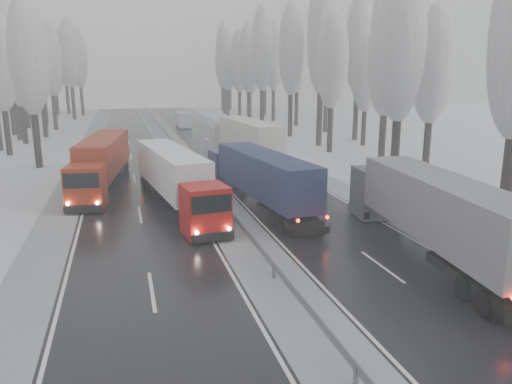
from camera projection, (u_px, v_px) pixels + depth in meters
name	position (u px, v px, depth m)	size (l,w,h in m)	color
carriageway_right	(271.00, 186.00, 40.08)	(7.50, 200.00, 0.03)	black
carriageway_left	(137.00, 193.00, 37.43)	(7.50, 200.00, 0.03)	black
median_slush	(206.00, 189.00, 38.75)	(3.00, 200.00, 0.04)	gray
shoulder_right	(328.00, 182.00, 41.33)	(2.40, 200.00, 0.04)	gray
shoulder_left	(67.00, 198.00, 36.17)	(2.40, 200.00, 0.04)	gray
median_guardrail	(206.00, 182.00, 38.61)	(0.12, 200.00, 0.76)	slate
tree_18	(402.00, 47.00, 37.19)	(3.60, 3.60, 16.58)	black
tree_19	(433.00, 66.00, 42.63)	(3.60, 3.60, 14.57)	black
tree_20	(387.00, 59.00, 45.82)	(3.60, 3.60, 15.71)	black
tree_21	(388.00, 41.00, 49.71)	(3.60, 3.60, 18.62)	black
tree_22	(332.00, 61.00, 55.38)	(3.60, 3.60, 15.86)	black
tree_23	(366.00, 74.00, 61.07)	(3.60, 3.60, 13.55)	black
tree_24	(322.00, 37.00, 60.02)	(3.60, 3.60, 20.49)	black
tree_25	(359.00, 45.00, 65.68)	(3.60, 3.60, 19.44)	black
tree_26	(291.00, 50.00, 69.82)	(3.60, 3.60, 18.78)	black
tree_27	(327.00, 57.00, 75.56)	(3.60, 3.60, 17.62)	black
tree_28	(262.00, 49.00, 79.43)	(3.60, 3.60, 19.62)	black
tree_29	(297.00, 57.00, 85.27)	(3.60, 3.60, 18.11)	black
tree_30	(249.00, 59.00, 88.91)	(3.60, 3.60, 17.86)	black
tree_31	(274.00, 57.00, 94.06)	(3.60, 3.60, 18.58)	black
tree_32	(239.00, 62.00, 96.06)	(3.60, 3.60, 17.33)	black
tree_33	(250.00, 72.00, 101.05)	(3.60, 3.60, 14.33)	black
tree_34	(227.00, 61.00, 102.47)	(3.60, 3.60, 17.63)	black
tree_35	(265.00, 60.00, 108.47)	(3.60, 3.60, 18.25)	black
tree_36	(224.00, 55.00, 111.67)	(3.60, 3.60, 20.23)	black
tree_37	(250.00, 67.00, 117.76)	(3.60, 3.60, 16.37)	black
tree_38	(222.00, 63.00, 122.36)	(3.60, 3.60, 17.97)	black
tree_39	(230.00, 68.00, 127.09)	(3.60, 3.60, 16.19)	black
tree_62	(28.00, 56.00, 45.76)	(3.60, 3.60, 16.04)	black
tree_66	(18.00, 65.00, 62.32)	(3.60, 3.60, 15.23)	black
tree_67	(11.00, 57.00, 65.45)	(3.60, 3.60, 17.09)	black
tree_68	(39.00, 60.00, 68.87)	(3.60, 3.60, 16.65)	black
tree_69	(5.00, 48.00, 71.01)	(3.60, 3.60, 19.35)	black
tree_70	(50.00, 60.00, 78.34)	(3.60, 3.60, 17.09)	black
tree_71	(21.00, 50.00, 80.53)	(3.60, 3.60, 19.61)	black
tree_72	(42.00, 69.00, 86.76)	(3.60, 3.60, 15.11)	black
tree_73	(27.00, 61.00, 89.48)	(3.60, 3.60, 17.22)	black
tree_74	(69.00, 54.00, 97.21)	(3.60, 3.60, 19.68)	black
tree_75	(23.00, 58.00, 98.82)	(3.60, 3.60, 18.60)	black
tree_76	(79.00, 59.00, 106.46)	(3.60, 3.60, 18.55)	black
tree_77	(54.00, 72.00, 109.42)	(3.60, 3.60, 14.32)	black
tree_78	(64.00, 57.00, 111.62)	(3.60, 3.60, 19.55)	black
tree_79	(54.00, 65.00, 115.04)	(3.60, 3.60, 17.07)	black
truck_grey_tarp	(430.00, 208.00, 24.18)	(4.19, 16.05, 4.08)	#424347
truck_blue_box	(258.00, 175.00, 33.22)	(4.04, 14.87, 3.78)	#211F4E
truck_cream_box	(246.00, 137.00, 51.61)	(3.62, 16.50, 4.20)	#9C978A
box_truck_distant	(183.00, 120.00, 84.35)	(2.37, 7.01, 2.59)	#ACADB3
truck_red_white	(175.00, 176.00, 32.89)	(4.24, 14.94, 3.80)	#AC0C09
truck_red_red	(102.00, 159.00, 38.84)	(4.33, 15.33, 3.90)	#9C1E08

